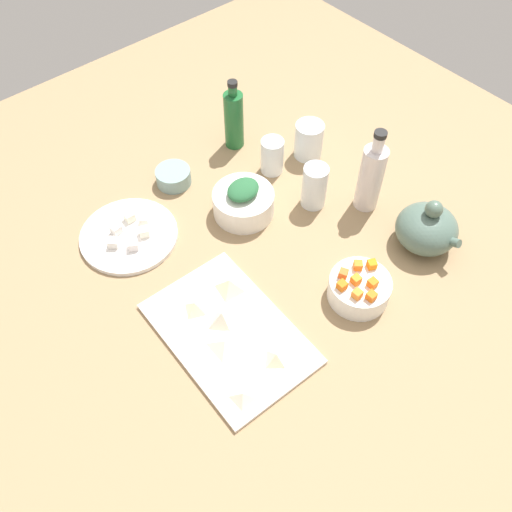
% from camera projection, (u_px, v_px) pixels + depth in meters
% --- Properties ---
extents(tabletop, '(1.90, 1.90, 0.03)m').
position_uv_depth(tabletop, '(256.00, 273.00, 1.26)').
color(tabletop, '#987B56').
rests_on(tabletop, ground).
extents(cutting_board, '(0.36, 0.24, 0.01)m').
position_uv_depth(cutting_board, '(229.00, 333.00, 1.14)').
color(cutting_board, white).
rests_on(cutting_board, tabletop).
extents(plate_tofu, '(0.23, 0.23, 0.01)m').
position_uv_depth(plate_tofu, '(129.00, 236.00, 1.30)').
color(plate_tofu, white).
rests_on(plate_tofu, tabletop).
extents(bowl_greens, '(0.15, 0.15, 0.06)m').
position_uv_depth(bowl_greens, '(243.00, 203.00, 1.33)').
color(bowl_greens, white).
rests_on(bowl_greens, tabletop).
extents(bowl_carrots, '(0.13, 0.13, 0.05)m').
position_uv_depth(bowl_carrots, '(359.00, 289.00, 1.18)').
color(bowl_carrots, white).
rests_on(bowl_carrots, tabletop).
extents(bowl_small_side, '(0.09, 0.09, 0.04)m').
position_uv_depth(bowl_small_side, '(173.00, 177.00, 1.40)').
color(bowl_small_side, '#7A9C9A').
rests_on(bowl_small_side, tabletop).
extents(teapot, '(0.16, 0.14, 0.14)m').
position_uv_depth(teapot, '(427.00, 228.00, 1.26)').
color(teapot, '#50695D').
rests_on(teapot, tabletop).
extents(bottle_0, '(0.05, 0.05, 0.20)m').
position_uv_depth(bottle_0, '(234.00, 119.00, 1.44)').
color(bottle_0, '#206330').
rests_on(bottle_0, tabletop).
extents(bottle_1, '(0.06, 0.06, 0.23)m').
position_uv_depth(bottle_1, '(371.00, 176.00, 1.30)').
color(bottle_1, silver).
rests_on(bottle_1, tabletop).
extents(drinking_glass_0, '(0.06, 0.06, 0.10)m').
position_uv_depth(drinking_glass_0, '(272.00, 156.00, 1.41)').
color(drinking_glass_0, white).
rests_on(drinking_glass_0, tabletop).
extents(drinking_glass_1, '(0.06, 0.06, 0.11)m').
position_uv_depth(drinking_glass_1, '(314.00, 186.00, 1.33)').
color(drinking_glass_1, white).
rests_on(drinking_glass_1, tabletop).
extents(drinking_glass_2, '(0.07, 0.07, 0.10)m').
position_uv_depth(drinking_glass_2, '(309.00, 140.00, 1.44)').
color(drinking_glass_2, white).
rests_on(drinking_glass_2, tabletop).
extents(carrot_cube_0, '(0.02, 0.02, 0.02)m').
position_uv_depth(carrot_cube_0, '(371.00, 296.00, 1.13)').
color(carrot_cube_0, orange).
rests_on(carrot_cube_0, bowl_carrots).
extents(carrot_cube_1, '(0.02, 0.02, 0.02)m').
position_uv_depth(carrot_cube_1, '(373.00, 283.00, 1.15)').
color(carrot_cube_1, orange).
rests_on(carrot_cube_1, bowl_carrots).
extents(carrot_cube_2, '(0.02, 0.02, 0.02)m').
position_uv_depth(carrot_cube_2, '(342.00, 285.00, 1.15)').
color(carrot_cube_2, orange).
rests_on(carrot_cube_2, bowl_carrots).
extents(carrot_cube_3, '(0.03, 0.03, 0.02)m').
position_uv_depth(carrot_cube_3, '(358.00, 265.00, 1.18)').
color(carrot_cube_3, orange).
rests_on(carrot_cube_3, bowl_carrots).
extents(carrot_cube_4, '(0.02, 0.02, 0.02)m').
position_uv_depth(carrot_cube_4, '(343.00, 274.00, 1.16)').
color(carrot_cube_4, orange).
rests_on(carrot_cube_4, bowl_carrots).
extents(carrot_cube_5, '(0.02, 0.02, 0.02)m').
position_uv_depth(carrot_cube_5, '(372.00, 264.00, 1.18)').
color(carrot_cube_5, orange).
rests_on(carrot_cube_5, bowl_carrots).
extents(carrot_cube_6, '(0.02, 0.02, 0.02)m').
position_uv_depth(carrot_cube_6, '(357.00, 294.00, 1.13)').
color(carrot_cube_6, orange).
rests_on(carrot_cube_6, bowl_carrots).
extents(carrot_cube_7, '(0.02, 0.02, 0.02)m').
position_uv_depth(carrot_cube_7, '(356.00, 280.00, 1.15)').
color(carrot_cube_7, orange).
rests_on(carrot_cube_7, bowl_carrots).
extents(chopped_greens_mound, '(0.08, 0.10, 0.03)m').
position_uv_depth(chopped_greens_mound, '(243.00, 190.00, 1.29)').
color(chopped_greens_mound, '#286238').
rests_on(chopped_greens_mound, bowl_greens).
extents(tofu_cube_0, '(0.03, 0.03, 0.02)m').
position_uv_depth(tofu_cube_0, '(133.00, 245.00, 1.26)').
color(tofu_cube_0, white).
rests_on(tofu_cube_0, plate_tofu).
extents(tofu_cube_1, '(0.03, 0.03, 0.02)m').
position_uv_depth(tofu_cube_1, '(144.00, 232.00, 1.29)').
color(tofu_cube_1, white).
rests_on(tofu_cube_1, plate_tofu).
extents(tofu_cube_2, '(0.02, 0.02, 0.02)m').
position_uv_depth(tofu_cube_2, '(130.00, 217.00, 1.32)').
color(tofu_cube_2, white).
rests_on(tofu_cube_2, plate_tofu).
extents(tofu_cube_3, '(0.02, 0.02, 0.02)m').
position_uv_depth(tofu_cube_3, '(116.00, 229.00, 1.29)').
color(tofu_cube_3, white).
rests_on(tofu_cube_3, plate_tofu).
extents(tofu_cube_4, '(0.03, 0.03, 0.02)m').
position_uv_depth(tofu_cube_4, '(144.00, 220.00, 1.31)').
color(tofu_cube_4, white).
rests_on(tofu_cube_4, plate_tofu).
extents(tofu_cube_5, '(0.03, 0.03, 0.02)m').
position_uv_depth(tofu_cube_5, '(113.00, 243.00, 1.27)').
color(tofu_cube_5, silver).
rests_on(tofu_cube_5, plate_tofu).
extents(dumpling_0, '(0.04, 0.04, 0.02)m').
position_uv_depth(dumpling_0, '(276.00, 357.00, 1.09)').
color(dumpling_0, beige).
rests_on(dumpling_0, cutting_board).
extents(dumpling_1, '(0.07, 0.07, 0.03)m').
position_uv_depth(dumpling_1, '(230.00, 285.00, 1.19)').
color(dumpling_1, beige).
rests_on(dumpling_1, cutting_board).
extents(dumpling_2, '(0.05, 0.05, 0.03)m').
position_uv_depth(dumpling_2, '(195.00, 306.00, 1.16)').
color(dumpling_2, beige).
rests_on(dumpling_2, cutting_board).
extents(dumpling_3, '(0.08, 0.08, 0.02)m').
position_uv_depth(dumpling_3, '(225.00, 344.00, 1.11)').
color(dumpling_3, beige).
rests_on(dumpling_3, cutting_board).
extents(dumpling_4, '(0.06, 0.06, 0.02)m').
position_uv_depth(dumpling_4, '(243.00, 396.00, 1.05)').
color(dumpling_4, beige).
rests_on(dumpling_4, cutting_board).
extents(dumpling_5, '(0.05, 0.06, 0.03)m').
position_uv_depth(dumpling_5, '(222.00, 317.00, 1.14)').
color(dumpling_5, beige).
rests_on(dumpling_5, cutting_board).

